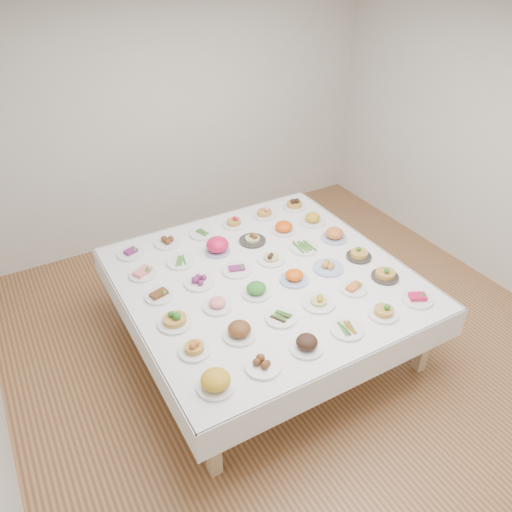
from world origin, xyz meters
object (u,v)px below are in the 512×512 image
display_table (264,282)px  dish_0 (216,379)px  dish_35 (295,201)px  dish_18 (159,293)px

display_table → dish_0: size_ratio=9.31×
dish_0 → display_table: bearing=44.8°
dish_0 → dish_35: 2.60m
display_table → dish_35: size_ratio=9.45×
dish_18 → dish_35: 1.98m
dish_0 → dish_35: (1.85, 1.84, 0.00)m
display_table → dish_18: size_ratio=10.20×
dish_0 → dish_18: size_ratio=1.10×
dish_18 → dish_35: bearing=21.9°
dish_0 → dish_18: dish_0 is taller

